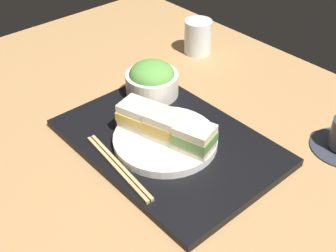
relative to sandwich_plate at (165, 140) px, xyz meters
The scene contains 9 objects.
ground_plane 7.35cm from the sandwich_plate, 128.27° to the left, with size 140.00×100.00×3.00cm, color tan.
serving_tray 2.32cm from the sandwich_plate, 115.28° to the left, with size 45.94×32.07×1.77cm, color black.
sandwich_plate is the anchor object (origin of this frame).
sandwich_near 7.78cm from the sandwich_plate, 164.90° to the right, with size 9.00×8.06×5.45cm.
sandwich_middle 3.73cm from the sandwich_plate, behind, with size 9.19×7.88×5.66cm.
sandwich_far 7.78cm from the sandwich_plate, 15.10° to the left, with size 8.91×7.83×5.46cm.
salad_bowl 19.36cm from the sandwich_plate, 148.31° to the left, with size 12.67×12.67×8.44cm.
chopsticks_pair 12.04cm from the sandwich_plate, 91.55° to the right, with size 22.54×3.85×0.70cm.
drinking_glass 44.56cm from the sandwich_plate, 126.72° to the left, with size 7.77×7.77×9.66cm, color silver.
Camera 1 is at (57.37, -51.59, 60.75)cm, focal length 47.13 mm.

